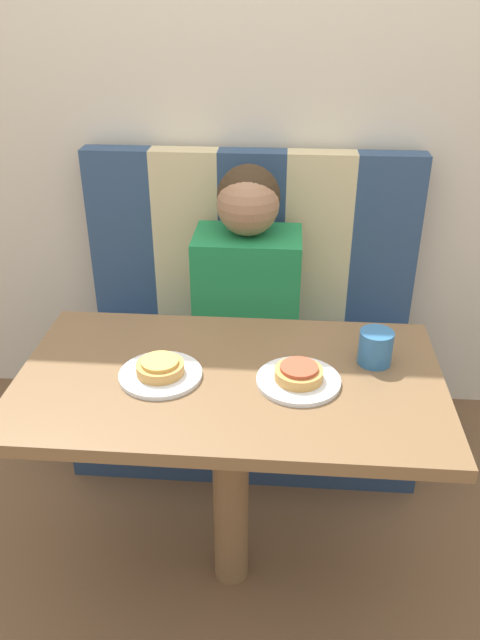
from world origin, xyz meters
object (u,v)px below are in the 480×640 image
Objects in this scene: plate_left at (161,375)px; plate_right at (298,381)px; pizza_left at (160,367)px; drinking_cup at (375,347)px; person at (248,263)px; pizza_right at (299,373)px.

plate_left and plate_right have the same top height.
drinking_cup reaches higher than pizza_left.
person reaches higher than pizza_right.
pizza_left is at bearing -168.55° from drinking_cup.
pizza_left is at bearing 7.13° from plate_left.
person is 0.70m from pizza_right.
pizza_right is (-0.00, 0.00, 0.02)m from plate_right.
person is 3.10× the size of plate_left.
pizza_right reaches higher than plate_left.
pizza_right is (0.34, 0.00, 0.00)m from pizza_left.
person reaches higher than drinking_cup.
pizza_left and pizza_right have the same top height.
pizza_right is (0.17, -0.68, 0.01)m from person.
person is 5.39× the size of pizza_left.
pizza_left reaches higher than plate_left.
pizza_left is at bearing 180.00° from pizza_right.
plate_right is 0.23m from drinking_cup.
pizza_left is (0.00, 0.00, 0.02)m from plate_left.
pizza_right reaches higher than plate_right.
person is 7.12× the size of drinking_cup.
pizza_right is (0.34, 0.00, 0.02)m from plate_left.
person reaches higher than plate_left.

